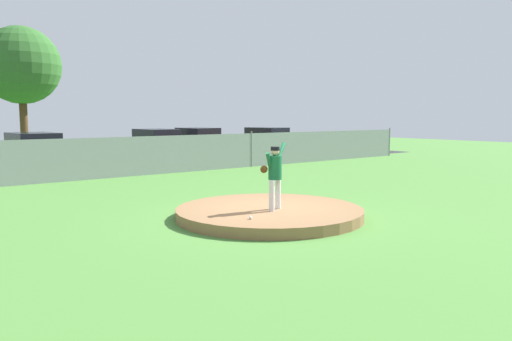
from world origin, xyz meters
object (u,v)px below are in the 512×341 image
(pitcher_youth, at_px, (275,171))
(parked_car_burgundy, at_px, (157,147))
(baseball, at_px, (251,218))
(parked_car_red, at_px, (198,145))
(parked_car_silver, at_px, (267,143))
(parked_car_charcoal, at_px, (34,153))

(pitcher_youth, xyz_separation_m, parked_car_burgundy, (4.84, 15.25, -0.34))
(baseball, xyz_separation_m, parked_car_burgundy, (5.95, 15.74, 0.55))
(parked_car_red, xyz_separation_m, parked_car_burgundy, (-2.59, -0.03, -0.01))
(parked_car_silver, bearing_deg, parked_car_charcoal, -179.56)
(parked_car_silver, bearing_deg, pitcher_youth, -129.29)
(pitcher_youth, distance_m, parked_car_charcoal, 14.67)
(pitcher_youth, relative_size, parked_car_charcoal, 0.33)
(pitcher_youth, height_order, parked_car_charcoal, pitcher_youth)
(parked_car_silver, height_order, parked_car_burgundy, parked_car_burgundy)
(parked_car_charcoal, height_order, parked_car_burgundy, parked_car_burgundy)
(pitcher_youth, height_order, parked_car_burgundy, pitcher_youth)
(parked_car_charcoal, relative_size, parked_car_silver, 1.08)
(baseball, height_order, parked_car_burgundy, parked_car_burgundy)
(pitcher_youth, relative_size, parked_car_silver, 0.36)
(parked_car_silver, xyz_separation_m, parked_car_red, (-4.59, 0.59, 0.01))
(baseball, distance_m, parked_car_silver, 20.08)
(baseball, xyz_separation_m, parked_car_red, (8.54, 15.77, 0.56))
(parked_car_charcoal, distance_m, parked_car_red, 9.01)
(parked_car_silver, bearing_deg, baseball, -130.85)
(baseball, bearing_deg, parked_car_burgundy, 69.28)
(parked_car_silver, bearing_deg, parked_car_burgundy, 175.52)
(parked_car_charcoal, height_order, parked_car_silver, parked_car_silver)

